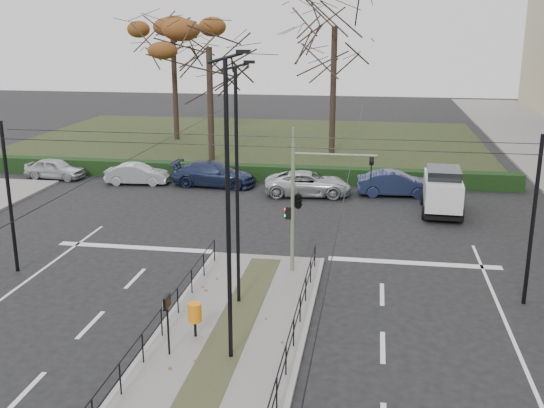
{
  "coord_description": "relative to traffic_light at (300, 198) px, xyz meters",
  "views": [
    {
      "loc": [
        4.17,
        -19.68,
        9.39
      ],
      "look_at": [
        0.07,
        5.57,
        2.21
      ],
      "focal_mm": 42.0,
      "sensor_mm": 36.0,
      "label": 1
    }
  ],
  "objects": [
    {
      "name": "white_van",
      "position": [
        6.27,
        9.63,
        -1.85
      ],
      "size": [
        2.17,
        4.45,
        2.36
      ],
      "color": "silver",
      "rests_on": "ground"
    },
    {
      "name": "median_island",
      "position": [
        -1.5,
        -6.01,
        -3.01
      ],
      "size": [
        4.4,
        15.0,
        0.14
      ],
      "primitive_type": "cube",
      "color": "slate",
      "rests_on": "ground"
    },
    {
      "name": "traffic_light",
      "position": [
        0.0,
        0.0,
        0.0
      ],
      "size": [
        3.44,
        1.95,
        5.05
      ],
      "color": "slate",
      "rests_on": "median_island"
    },
    {
      "name": "median_railing",
      "position": [
        -1.5,
        -6.11,
        -2.1
      ],
      "size": [
        4.14,
        13.24,
        0.92
      ],
      "color": "black",
      "rests_on": "median_island"
    },
    {
      "name": "hedge",
      "position": [
        -7.5,
        15.09,
        -2.58
      ],
      "size": [
        38.0,
        1.0,
        1.0
      ],
      "primitive_type": "cube",
      "color": "black",
      "rests_on": "ground"
    },
    {
      "name": "parked_car_second",
      "position": [
        -11.59,
        13.03,
        -2.45
      ],
      "size": [
        3.95,
        1.71,
        1.26
      ],
      "primitive_type": "imported",
      "rotation": [
        0.0,
        0.0,
        1.67
      ],
      "color": "#B6BABE",
      "rests_on": "ground"
    },
    {
      "name": "litter_bin",
      "position": [
        -2.53,
        -5.98,
        -2.16
      ],
      "size": [
        0.43,
        0.43,
        1.09
      ],
      "color": "black",
      "rests_on": "median_island"
    },
    {
      "name": "parked_car_fifth",
      "position": [
        3.98,
        12.74,
        -2.37
      ],
      "size": [
        4.42,
        1.84,
        1.42
      ],
      "primitive_type": "imported",
      "rotation": [
        0.0,
        0.0,
        1.65
      ],
      "color": "#1E2747",
      "rests_on": "ground"
    },
    {
      "name": "parked_car_fourth",
      "position": [
        -0.95,
        12.02,
        -2.39
      ],
      "size": [
        5.12,
        2.7,
        1.37
      ],
      "primitive_type": "imported",
      "rotation": [
        0.0,
        0.0,
        1.66
      ],
      "color": "#B6BABE",
      "rests_on": "ground"
    },
    {
      "name": "catenary",
      "position": [
        -1.5,
        -1.89,
        0.34
      ],
      "size": [
        20.0,
        34.0,
        6.0
      ],
      "color": "black",
      "rests_on": "ground"
    },
    {
      "name": "bare_tree_near",
      "position": [
        -8.8,
        20.42,
        4.35
      ],
      "size": [
        7.76,
        7.76,
        10.5
      ],
      "color": "black",
      "rests_on": "park"
    },
    {
      "name": "info_panel",
      "position": [
        -2.98,
        -7.18,
        -1.49
      ],
      "size": [
        0.11,
        0.48,
        1.85
      ],
      "color": "black",
      "rests_on": "median_island"
    },
    {
      "name": "parked_car_third",
      "position": [
        -6.83,
        13.33,
        -2.34
      ],
      "size": [
        5.19,
        2.33,
        1.48
      ],
      "primitive_type": "imported",
      "rotation": [
        0.0,
        0.0,
        1.52
      ],
      "color": "#1E2747",
      "rests_on": "ground"
    },
    {
      "name": "parked_car_first",
      "position": [
        -17.28,
        13.57,
        -2.43
      ],
      "size": [
        3.92,
        1.81,
        1.3
      ],
      "primitive_type": "imported",
      "rotation": [
        0.0,
        0.0,
        1.5
      ],
      "color": "#B6BABE",
      "rests_on": "ground"
    },
    {
      "name": "park",
      "position": [
        -7.5,
        28.49,
        -3.03
      ],
      "size": [
        38.0,
        26.0,
        0.1
      ],
      "primitive_type": "cube",
      "color": "#243018",
      "rests_on": "ground"
    },
    {
      "name": "bare_tree_center",
      "position": [
        -0.44,
        23.94,
        5.62
      ],
      "size": [
        7.41,
        7.41,
        12.33
      ],
      "color": "black",
      "rests_on": "park"
    },
    {
      "name": "streetlamp_median_near",
      "position": [
        -1.14,
        -7.04,
        1.47
      ],
      "size": [
        0.72,
        0.15,
        8.68
      ],
      "color": "black",
      "rests_on": "median_island"
    },
    {
      "name": "streetlamp_median_far",
      "position": [
        -1.72,
        -3.24,
        1.24
      ],
      "size": [
        0.69,
        0.14,
        8.21
      ],
      "color": "black",
      "rests_on": "median_island"
    },
    {
      "name": "rust_tree",
      "position": [
        -13.9,
        28.37,
        5.7
      ],
      "size": [
        9.35,
        9.35,
        11.43
      ],
      "color": "black",
      "rests_on": "park"
    },
    {
      "name": "ground",
      "position": [
        -1.5,
        -3.51,
        -3.08
      ],
      "size": [
        140.0,
        140.0,
        0.0
      ],
      "primitive_type": "plane",
      "color": "black",
      "rests_on": "ground"
    }
  ]
}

